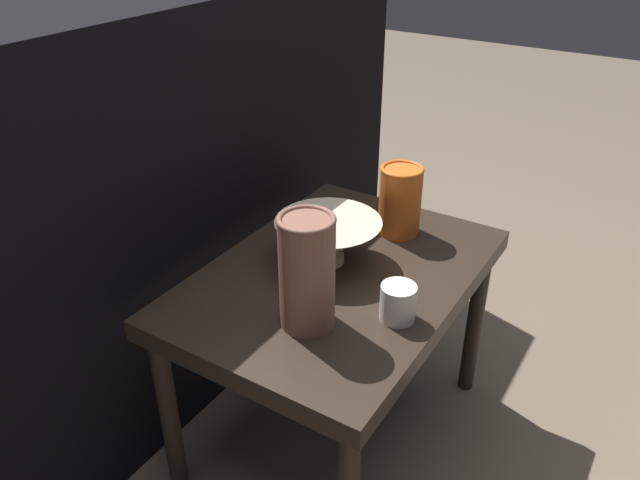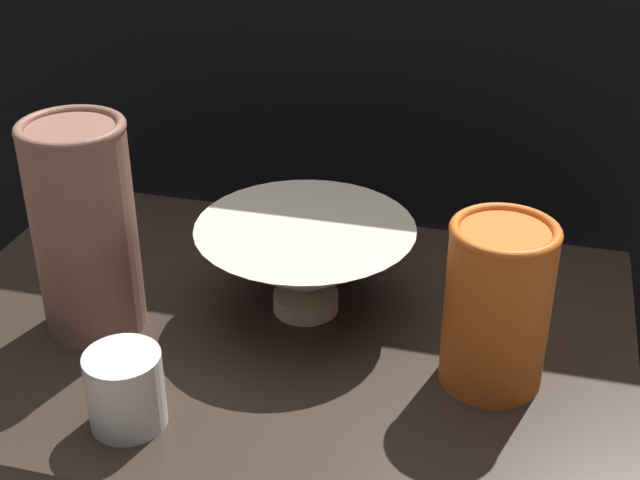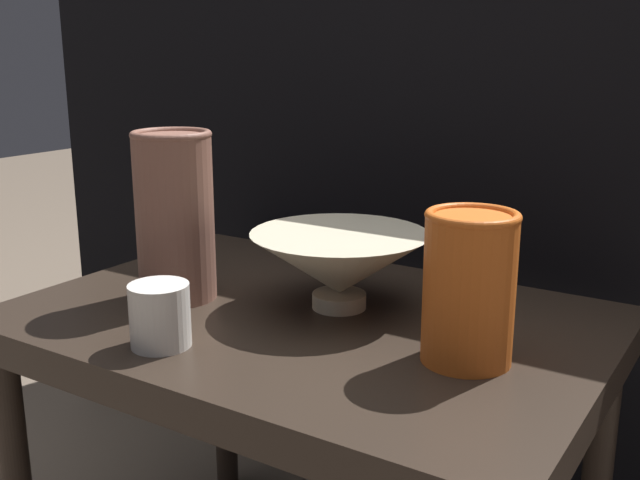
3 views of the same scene
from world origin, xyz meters
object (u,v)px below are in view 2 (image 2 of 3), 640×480
Objects in this scene: vase_textured_left at (84,226)px; cup at (126,389)px; vase_colorful_right at (497,303)px; bowl at (305,262)px.

vase_textured_left reaches higher than cup.
vase_colorful_right is 0.31m from cup.
vase_textured_left is 1.36× the size of vase_colorful_right.
vase_colorful_right is (0.37, 0.01, -0.03)m from vase_textured_left.
vase_textured_left is at bearing -178.68° from vase_colorful_right.
vase_colorful_right is at bearing 1.32° from vase_textured_left.
vase_textured_left reaches higher than vase_colorful_right.
bowl is 0.21m from vase_textured_left.
bowl is at bearing 21.41° from vase_textured_left.
cup is at bearing -115.61° from bowl.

